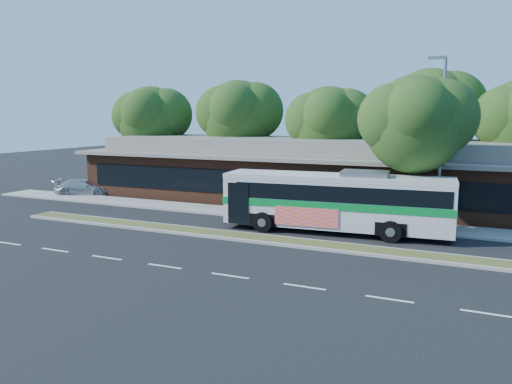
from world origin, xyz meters
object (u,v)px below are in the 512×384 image
at_px(lamp_post, 441,139).
at_px(sedan, 84,187).
at_px(transit_bus, 337,198).
at_px(sidewalk_tree, 422,123).

distance_m(lamp_post, sedan, 26.28).
height_order(lamp_post, transit_bus, lamp_post).
bearing_deg(lamp_post, sidewalk_tree, 173.02).
relative_size(lamp_post, sidewalk_tree, 1.11).
height_order(transit_bus, sidewalk_tree, sidewalk_tree).
bearing_deg(sidewalk_tree, sedan, 176.00).
xyz_separation_m(lamp_post, sidewalk_tree, (-0.95, 0.12, 0.83)).
xyz_separation_m(transit_bus, sedan, (-21.09, 4.12, -1.22)).
height_order(transit_bus, sedan, transit_bus).
bearing_deg(lamp_post, sedan, 175.89).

